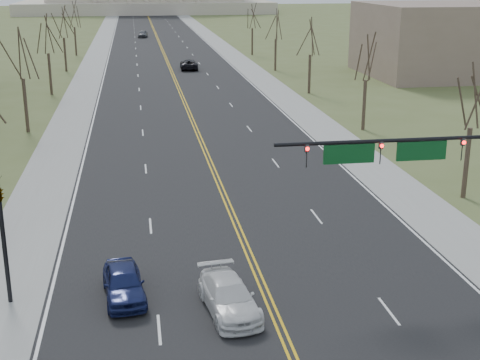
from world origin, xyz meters
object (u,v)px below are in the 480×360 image
object	(u,v)px
signal_left	(2,225)
car_far_nb	(189,64)
car_sb_inner_second	(229,297)
car_far_sb	(143,34)
signal_mast	(420,161)
car_sb_outer_second	(124,283)

from	to	relation	value
signal_left	car_far_nb	size ratio (longest dim) A/B	1.10
car_sb_inner_second	car_far_sb	bearing A→B (deg)	82.97
signal_mast	car_far_sb	bearing A→B (deg)	94.76
car_sb_outer_second	car_far_nb	distance (m)	74.62
car_sb_inner_second	car_far_nb	xyz separation A→B (m)	(4.67, 76.06, 0.05)
signal_mast	car_sb_inner_second	xyz separation A→B (m)	(-9.36, -2.42, -5.04)
signal_mast	car_far_sb	distance (m)	127.86
car_sb_outer_second	car_far_nb	size ratio (longest dim) A/B	0.80
car_far_sb	signal_left	bearing A→B (deg)	-86.86
signal_left	car_far_sb	bearing A→B (deg)	86.25
car_sb_inner_second	car_far_sb	xyz separation A→B (m)	(-1.24, 129.74, 0.09)
signal_left	car_sb_inner_second	size ratio (longest dim) A/B	1.22
car_far_sb	signal_mast	bearing A→B (deg)	-78.35
car_far_nb	car_far_sb	distance (m)	54.00
car_far_nb	car_far_sb	bearing A→B (deg)	-81.74
signal_mast	car_far_nb	distance (m)	73.96
car_sb_outer_second	car_far_sb	world-z (taller)	car_far_sb
car_sb_outer_second	car_far_sb	bearing A→B (deg)	82.76
car_sb_inner_second	signal_left	bearing A→B (deg)	158.25
signal_left	car_sb_inner_second	xyz separation A→B (m)	(9.59, -2.42, -2.99)
car_far_nb	signal_mast	bearing A→B (deg)	95.63
car_sb_outer_second	car_far_nb	bearing A→B (deg)	77.16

